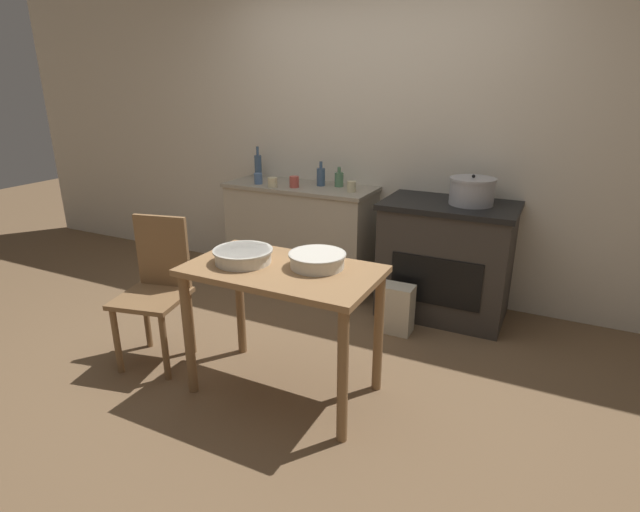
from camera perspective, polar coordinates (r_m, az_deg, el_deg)
The scene contains 17 objects.
ground_plane at distance 3.28m, azimuth -4.44°, elevation -12.61°, with size 14.00×14.00×0.00m, color brown.
wall_back at distance 4.24m, azimuth 6.37°, elevation 13.11°, with size 8.00×0.07×2.55m.
counter_cabinet at distance 4.38m, azimuth -2.18°, elevation 2.38°, with size 1.29×0.52×0.90m.
stove at distance 3.92m, azimuth 14.16°, elevation -0.39°, with size 0.97×0.63×0.89m.
work_table at distance 2.77m, azimuth -4.29°, elevation -3.89°, with size 1.06×0.60×0.78m.
chair at distance 3.34m, azimuth -18.17°, elevation -3.34°, with size 0.48×0.48×0.94m.
flour_sack at distance 3.66m, azimuth 8.76°, elevation -5.98°, with size 0.23×0.16×0.36m, color beige.
stock_pot at distance 3.76m, azimuth 16.98°, elevation 7.11°, with size 0.33×0.33×0.22m.
mixing_bowl_large at distance 2.81m, azimuth -8.78°, elevation 0.12°, with size 0.33×0.33×0.08m.
mixing_bowl_small at distance 2.71m, azimuth -0.31°, elevation -0.38°, with size 0.31×0.31×0.08m.
bottle_far_left at distance 4.22m, azimuth 0.10°, elevation 9.09°, with size 0.07×0.07×0.20m.
bottle_left at distance 4.60m, azimuth -7.09°, elevation 10.19°, with size 0.06×0.06×0.28m.
bottle_mid_left at distance 4.19m, azimuth 2.19°, elevation 8.78°, with size 0.07×0.07×0.16m.
cup_center_left at distance 4.00m, azimuth 3.62°, elevation 7.93°, with size 0.07×0.07×0.09m, color beige.
cup_center at distance 4.33m, azimuth -7.07°, elevation 8.78°, with size 0.07×0.07×0.09m, color #4C6B99.
cup_center_right at distance 4.19m, azimuth -5.45°, elevation 8.38°, with size 0.08×0.08×0.08m, color beige.
cup_mid_right at distance 4.16m, azimuth -2.97°, elevation 8.46°, with size 0.08×0.08×0.09m, color #B74C42.
Camera 1 is at (1.45, -2.37, 1.75)m, focal length 28.00 mm.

